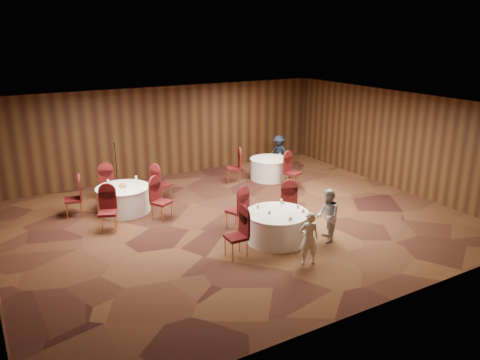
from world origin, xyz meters
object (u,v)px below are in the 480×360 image
table_main (277,226)px  man_c (279,152)px  table_left (124,199)px  woman_a (309,238)px  mic_stand (117,179)px  woman_b (328,216)px  table_right (269,169)px

table_main → man_c: 6.37m
table_left → woman_a: size_ratio=1.23×
table_left → mic_stand: (0.29, 1.66, 0.12)m
table_main → table_left: (-2.75, 3.85, 0.00)m
man_c → woman_a: bearing=-45.8°
woman_b → table_main: bearing=-93.3°
table_left → table_right: 5.42m
mic_stand → table_left: bearing=-100.1°
table_left → man_c: (6.38, 1.38, 0.27)m
table_left → woman_b: (3.81, -4.50, 0.30)m
table_main → mic_stand: bearing=114.0°
mic_stand → table_main: bearing=-66.0°
table_right → woman_a: size_ratio=1.10×
table_right → mic_stand: mic_stand is taller
table_right → woman_a: woman_a is taller
mic_stand → woman_b: size_ratio=1.23×
mic_stand → woman_a: mic_stand is taller
table_left → woman_b: bearing=-49.7°
table_right → woman_b: 5.28m
table_right → mic_stand: bearing=167.5°
table_left → table_main: bearing=-54.5°
table_main → man_c: (3.63, 5.23, 0.27)m
table_right → man_c: man_c is taller
mic_stand → table_right: bearing=-12.5°
mic_stand → man_c: bearing=-2.6°
table_main → table_right: same height
table_main → woman_a: bearing=-93.6°
woman_a → man_c: man_c is taller
table_right → mic_stand: size_ratio=0.83×
table_main → table_right: 5.11m
man_c → woman_b: bearing=-40.1°
mic_stand → woman_b: bearing=-60.3°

